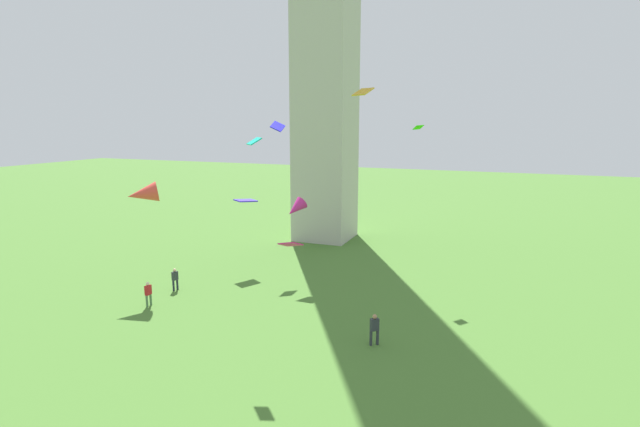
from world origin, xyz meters
TOP-DOWN VIEW (x-y plane):
  - person_0 at (-11.54, 21.90)m, footprint 0.32×0.51m
  - person_1 at (-11.23, 18.73)m, footprint 0.26×0.52m
  - person_2 at (4.39, 18.79)m, footprint 0.54×0.50m
  - kite_flying_0 at (2.45, 12.16)m, footprint 1.06×0.82m
  - kite_flying_1 at (-13.50, 21.36)m, footprint 2.63×2.59m
  - kite_flying_2 at (4.17, 31.28)m, footprint 0.82×0.91m
  - kite_flying_3 at (2.36, 22.67)m, footprint 1.13×1.40m
  - kite_flying_4 at (-2.46, 18.05)m, footprint 1.20×1.20m
  - kite_flying_5 at (-9.50, 28.84)m, footprint 1.87×2.07m
  - kite_flying_6 at (-7.93, 31.90)m, footprint 1.14×1.69m
  - kite_flying_7 at (-4.15, 27.15)m, footprint 1.83×2.10m

SIDE VIEW (x-z plane):
  - person_0 at x=-11.54m, z-range 0.11..1.77m
  - person_1 at x=-11.23m, z-range 0.11..1.80m
  - person_2 at x=4.39m, z-range 0.12..1.92m
  - kite_flying_7 at x=-4.15m, z-range 4.92..6.61m
  - kite_flying_5 at x=-9.50m, z-range 5.65..5.90m
  - kite_flying_1 at x=-13.50m, z-range 6.28..8.02m
  - kite_flying_0 at x=2.45m, z-range 6.98..7.43m
  - kite_flying_4 at x=-2.46m, z-range 10.96..11.37m
  - kite_flying_2 at x=4.17m, z-range 11.63..11.99m
  - kite_flying_6 at x=-7.93m, z-range 11.35..12.33m
  - kite_flying_3 at x=2.36m, z-range 13.70..14.23m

